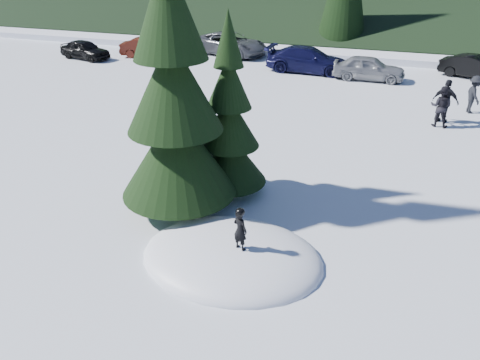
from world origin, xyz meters
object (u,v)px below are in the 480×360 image
(adult_1, at_px, (445,101))
(car_3, at_px, (308,60))
(spruce_short, at_px, (229,128))
(car_5, at_px, (475,67))
(adult_0, at_px, (441,106))
(child_skier, at_px, (240,230))
(spruce_tall, at_px, (174,97))
(car_0, at_px, (85,49))
(car_2, at_px, (230,44))
(adult_2, at_px, (474,95))
(car_4, at_px, (369,68))
(car_1, at_px, (149,47))

(adult_1, height_order, car_3, adult_1)
(spruce_short, relative_size, car_5, 1.42)
(adult_0, bearing_deg, child_skier, 76.88)
(spruce_short, xyz_separation_m, adult_0, (6.26, 8.24, -1.25))
(spruce_tall, height_order, car_0, spruce_tall)
(spruce_tall, height_order, adult_1, spruce_tall)
(car_2, bearing_deg, adult_2, -101.81)
(spruce_tall, xyz_separation_m, car_0, (-14.29, 15.77, -2.71))
(adult_1, bearing_deg, spruce_short, 75.74)
(adult_0, relative_size, car_4, 0.44)
(adult_2, distance_m, car_3, 9.81)
(child_skier, xyz_separation_m, car_2, (-8.14, 21.96, -0.24))
(car_4, height_order, car_5, car_4)
(spruce_short, relative_size, adult_2, 3.21)
(adult_2, bearing_deg, adult_0, 132.87)
(spruce_short, xyz_separation_m, car_1, (-11.57, 16.26, -1.48))
(car_0, xyz_separation_m, car_3, (14.59, 1.22, 0.11))
(car_0, bearing_deg, car_1, -50.21)
(car_5, bearing_deg, adult_1, -171.87)
(adult_0, xyz_separation_m, car_3, (-6.95, 7.35, -0.13))
(spruce_short, bearing_deg, car_2, 109.73)
(adult_2, height_order, car_1, adult_2)
(child_skier, height_order, adult_2, adult_2)
(car_2, height_order, car_5, car_2)
(car_5, bearing_deg, adult_0, -172.24)
(adult_0, height_order, adult_2, adult_0)
(car_3, bearing_deg, car_0, 97.43)
(child_skier, xyz_separation_m, car_4, (1.36, 18.28, -0.32))
(child_skier, height_order, car_1, child_skier)
(adult_0, xyz_separation_m, adult_1, (0.20, 0.56, 0.07))
(spruce_tall, height_order, car_3, spruce_tall)
(car_1, bearing_deg, car_0, 105.08)
(car_3, bearing_deg, adult_0, -133.93)
(child_skier, distance_m, adult_1, 13.16)
(child_skier, bearing_deg, spruce_short, -45.12)
(car_3, bearing_deg, car_1, 89.09)
(adult_2, bearing_deg, car_4, 33.76)
(car_1, relative_size, car_2, 0.71)
(spruce_tall, relative_size, car_2, 1.61)
(spruce_short, xyz_separation_m, car_0, (-15.29, 14.37, -1.49))
(car_1, bearing_deg, adult_1, -124.43)
(adult_1, height_order, car_0, adult_1)
(child_skier, xyz_separation_m, car_1, (-13.04, 19.64, -0.36))
(car_4, bearing_deg, car_2, 68.82)
(spruce_tall, distance_m, car_1, 20.76)
(car_1, bearing_deg, car_3, -105.50)
(adult_2, bearing_deg, car_3, 44.49)
(adult_2, bearing_deg, child_skier, 141.12)
(child_skier, height_order, car_3, child_skier)
(adult_1, height_order, car_2, adult_1)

